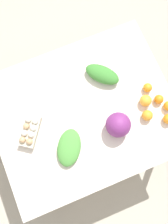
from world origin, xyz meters
The scene contains 12 objects.
ground_plane centered at (0.00, 0.00, 0.00)m, with size 8.00×8.00×0.00m, color #B2A899.
dining_table centered at (0.00, 0.00, 0.66)m, with size 1.30×1.06×0.75m.
cabbage_purple centered at (-0.17, 0.18, 0.84)m, with size 0.17×0.17×0.17m, color #7A2D75.
egg_carton centered at (0.40, -0.01, 0.80)m, with size 0.22×0.24×0.09m.
greens_bunch_scallion centered at (-0.23, -0.20, 0.80)m, with size 0.26×0.13×0.09m, color #3D8433.
greens_bunch_dandelion centered at (0.19, 0.19, 0.79)m, with size 0.26×0.16×0.07m, color #4C933D.
orange_0 centered at (-0.53, 0.12, 0.79)m, with size 0.07×0.07×0.07m, color orange.
orange_1 centered at (-0.52, 0.27, 0.79)m, with size 0.07×0.07×0.07m, color orange.
orange_2 centered at (-0.57, 0.19, 0.79)m, with size 0.07×0.07×0.07m, color orange.
orange_3 centered at (-0.49, 0.01, 0.79)m, with size 0.07×0.07×0.07m, color orange.
orange_4 centered at (-0.43, 0.09, 0.79)m, with size 0.08×0.08×0.08m, color #F9A833.
orange_5 centered at (-0.40, 0.19, 0.79)m, with size 0.08×0.08×0.08m, color orange.
Camera 1 is at (0.14, 0.34, 2.49)m, focal length 40.00 mm.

